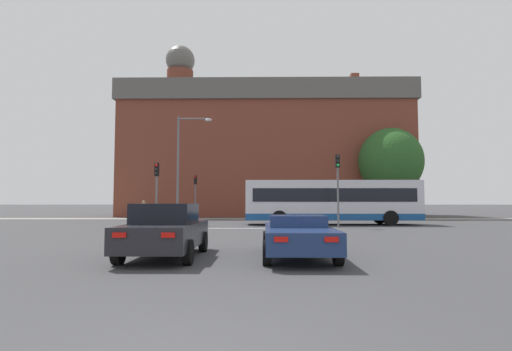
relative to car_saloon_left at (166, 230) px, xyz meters
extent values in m
cube|color=silver|center=(1.93, 12.37, -0.77)|extent=(8.08, 0.30, 0.01)
cube|color=gray|center=(1.93, 25.40, -0.77)|extent=(68.98, 2.50, 0.01)
cube|color=brown|center=(3.22, 34.73, 5.27)|extent=(30.86, 12.08, 12.08)
cube|color=#5B5954|center=(3.22, 34.73, 12.40)|extent=(31.48, 12.57, 2.19)
cube|color=brown|center=(-7.28, 35.19, 14.42)|extent=(0.90, 0.90, 1.85)
cube|color=brown|center=(2.62, 35.06, 14.42)|extent=(0.90, 0.90, 1.85)
cube|color=brown|center=(13.39, 33.36, 14.42)|extent=(0.90, 0.90, 1.85)
cylinder|color=brown|center=(-6.85, 34.73, 14.88)|extent=(3.07, 3.07, 2.77)
sphere|color=#5B5954|center=(-6.85, 34.73, 17.54)|extent=(3.41, 3.41, 3.41)
cube|color=#232328|center=(0.00, 0.01, -0.13)|extent=(1.84, 4.32, 0.66)
cube|color=black|center=(0.00, -0.03, 0.48)|extent=(1.58, 1.94, 0.55)
cylinder|color=black|center=(-0.88, 1.35, -0.46)|extent=(0.22, 0.64, 0.64)
cylinder|color=black|center=(0.88, 1.35, -0.46)|extent=(0.22, 0.64, 0.64)
cylinder|color=black|center=(-0.88, -1.33, -0.46)|extent=(0.22, 0.64, 0.64)
cylinder|color=black|center=(0.88, -1.33, -0.46)|extent=(0.22, 0.64, 0.64)
cube|color=red|center=(-0.56, -2.17, 0.04)|extent=(0.32, 0.05, 0.12)
cube|color=red|center=(0.57, -2.17, 0.04)|extent=(0.32, 0.05, 0.12)
cube|color=navy|center=(3.77, 0.09, -0.18)|extent=(1.88, 4.76, 0.55)
cube|color=navy|center=(3.77, 0.21, 0.26)|extent=(1.60, 1.44, 0.32)
cylinder|color=black|center=(2.90, 1.57, -0.46)|extent=(0.23, 0.64, 0.64)
cylinder|color=black|center=(4.67, 1.55, -0.46)|extent=(0.23, 0.64, 0.64)
cylinder|color=black|center=(2.87, -1.37, -0.46)|extent=(0.23, 0.64, 0.64)
cylinder|color=black|center=(4.64, -1.39, -0.46)|extent=(0.23, 0.64, 0.64)
cube|color=red|center=(3.18, -2.30, -0.04)|extent=(0.32, 0.05, 0.12)
cube|color=red|center=(4.32, -2.31, -0.04)|extent=(0.32, 0.05, 0.12)
cube|color=silver|center=(7.59, 16.25, 0.91)|extent=(11.81, 2.51, 2.67)
cube|color=#194C8E|center=(7.59, 16.25, -0.21)|extent=(11.83, 2.53, 0.44)
cube|color=black|center=(7.59, 16.25, 1.25)|extent=(10.86, 2.54, 0.90)
cylinder|color=black|center=(3.93, 15.04, -0.28)|extent=(1.00, 0.28, 1.00)
cylinder|color=black|center=(3.93, 17.45, -0.28)|extent=(1.00, 0.28, 1.00)
cylinder|color=black|center=(11.25, 15.04, -0.28)|extent=(1.00, 0.28, 1.00)
cylinder|color=black|center=(11.25, 17.45, -0.28)|extent=(1.00, 0.28, 1.00)
cylinder|color=slate|center=(-3.32, 25.07, 0.81)|extent=(0.12, 0.12, 3.17)
cube|color=black|center=(-3.32, 25.07, 2.80)|extent=(0.26, 0.20, 0.80)
sphere|color=red|center=(-3.32, 24.94, 3.05)|extent=(0.17, 0.17, 0.17)
sphere|color=black|center=(-3.32, 24.94, 2.80)|extent=(0.17, 0.17, 0.17)
sphere|color=black|center=(-3.32, 24.94, 2.54)|extent=(0.17, 0.17, 0.17)
cylinder|color=slate|center=(7.47, 13.22, 1.07)|extent=(0.12, 0.12, 3.69)
cube|color=black|center=(7.47, 13.22, 3.32)|extent=(0.26, 0.20, 0.80)
sphere|color=black|center=(7.47, 13.09, 3.57)|extent=(0.17, 0.17, 0.17)
sphere|color=black|center=(7.47, 13.09, 3.32)|extent=(0.17, 0.17, 0.17)
sphere|color=#1ED14C|center=(7.47, 13.09, 3.06)|extent=(0.17, 0.17, 0.17)
cylinder|color=slate|center=(-3.64, 12.74, 0.79)|extent=(0.12, 0.12, 3.14)
cube|color=black|center=(-3.64, 12.74, 2.77)|extent=(0.26, 0.20, 0.80)
sphere|color=red|center=(-3.64, 12.61, 3.02)|extent=(0.17, 0.17, 0.17)
sphere|color=black|center=(-3.64, 12.61, 2.77)|extent=(0.17, 0.17, 0.17)
sphere|color=black|center=(-3.64, 12.61, 2.51)|extent=(0.17, 0.17, 0.17)
cylinder|color=slate|center=(-3.23, 16.91, 3.08)|extent=(0.16, 0.16, 7.70)
cylinder|color=slate|center=(-2.15, 16.91, 6.78)|extent=(2.15, 0.10, 0.10)
ellipsoid|color=#B2B2B7|center=(-1.08, 16.91, 6.68)|extent=(0.50, 0.36, 0.22)
cylinder|color=black|center=(-7.99, 24.61, -0.37)|extent=(0.13, 0.13, 0.82)
cylinder|color=black|center=(-7.88, 24.75, -0.37)|extent=(0.13, 0.13, 0.82)
cube|color=tan|center=(-7.94, 24.68, 0.37)|extent=(0.42, 0.45, 0.65)
sphere|color=tan|center=(-7.94, 24.68, 0.82)|extent=(0.25, 0.25, 0.25)
cylinder|color=#4C3823|center=(15.40, 27.50, 0.68)|extent=(0.36, 0.36, 2.91)
ellipsoid|color=#285623|center=(15.40, 27.50, 4.76)|extent=(6.17, 6.17, 6.48)
camera|label=1|loc=(2.73, -11.44, 0.82)|focal=28.00mm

